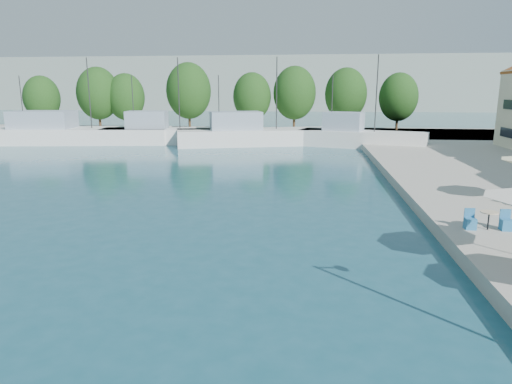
# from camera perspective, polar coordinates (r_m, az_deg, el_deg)

# --- Properties ---
(quay_far) EXTENTS (90.00, 16.00, 0.60)m
(quay_far) POSITION_cam_1_polar(r_m,az_deg,el_deg) (63.29, -0.97, 7.31)
(quay_far) COLOR #A4A094
(quay_far) RESTS_ON ground
(hill_west) EXTENTS (180.00, 40.00, 16.00)m
(hill_west) POSITION_cam_1_polar(r_m,az_deg,el_deg) (158.41, -4.40, 13.27)
(hill_west) COLOR gray
(hill_west) RESTS_ON ground
(hill_east) EXTENTS (140.00, 40.00, 12.00)m
(hill_east) POSITION_cam_1_polar(r_m,az_deg,el_deg) (179.80, 19.96, 11.86)
(hill_east) COLOR gray
(hill_east) RESTS_ON ground
(trawler_01) EXTENTS (23.01, 9.06, 10.20)m
(trawler_01) POSITION_cam_1_polar(r_m,az_deg,el_deg) (58.63, -22.42, 6.69)
(trawler_01) COLOR silver
(trawler_01) RESTS_ON ground
(trawler_02) EXTENTS (15.56, 6.26, 10.20)m
(trawler_02) POSITION_cam_1_polar(r_m,az_deg,el_deg) (54.96, -11.44, 7.05)
(trawler_02) COLOR silver
(trawler_02) RESTS_ON ground
(trawler_03) EXTENTS (19.45, 10.07, 10.20)m
(trawler_03) POSITION_cam_1_polar(r_m,az_deg,el_deg) (52.76, 0.00, 7.07)
(trawler_03) COLOR silver
(trawler_03) RESTS_ON ground
(trawler_04) EXTENTS (14.14, 7.56, 10.20)m
(trawler_04) POSITION_cam_1_polar(r_m,az_deg,el_deg) (51.68, 12.64, 6.65)
(trawler_04) COLOR silver
(trawler_04) RESTS_ON ground
(tree_01) EXTENTS (5.18, 5.18, 7.66)m
(tree_01) POSITION_cam_1_polar(r_m,az_deg,el_deg) (75.13, -25.21, 10.58)
(tree_01) COLOR #3F2B19
(tree_01) RESTS_ON quay_far
(tree_02) EXTENTS (5.96, 5.96, 8.83)m
(tree_02) POSITION_cam_1_polar(r_m,az_deg,el_deg) (70.49, -19.15, 11.56)
(tree_02) COLOR #3F2B19
(tree_02) RESTS_ON quay_far
(tree_03) EXTENTS (5.37, 5.37, 7.94)m
(tree_03) POSITION_cam_1_polar(r_m,az_deg,el_deg) (69.63, -15.96, 11.34)
(tree_03) COLOR #3F2B19
(tree_03) RESTS_ON quay_far
(tree_04) EXTENTS (6.38, 6.38, 9.45)m
(tree_04) POSITION_cam_1_polar(r_m,az_deg,el_deg) (67.51, -8.42, 12.40)
(tree_04) COLOR #3F2B19
(tree_04) RESTS_ON quay_far
(tree_05) EXTENTS (5.44, 5.44, 8.05)m
(tree_05) POSITION_cam_1_polar(r_m,az_deg,el_deg) (66.49, -0.50, 11.83)
(tree_05) COLOR #3F2B19
(tree_05) RESTS_ON quay_far
(tree_06) EXTENTS (6.03, 6.03, 8.93)m
(tree_06) POSITION_cam_1_polar(r_m,az_deg,el_deg) (66.52, 4.84, 12.23)
(tree_06) COLOR #3F2B19
(tree_06) RESTS_ON quay_far
(tree_07) EXTENTS (5.85, 5.85, 8.67)m
(tree_07) POSITION_cam_1_polar(r_m,az_deg,el_deg) (66.69, 11.17, 11.91)
(tree_07) COLOR #3F2B19
(tree_07) RESTS_ON quay_far
(tree_08) EXTENTS (5.39, 5.39, 7.99)m
(tree_08) POSITION_cam_1_polar(r_m,az_deg,el_deg) (68.25, 17.38, 11.26)
(tree_08) COLOR #3F2B19
(tree_08) RESTS_ON quay_far
(cafe_table_02) EXTENTS (1.82, 0.70, 0.76)m
(cafe_table_02) POSITION_cam_1_polar(r_m,az_deg,el_deg) (20.96, 27.02, -3.46)
(cafe_table_02) COLOR black
(cafe_table_02) RESTS_ON quay_right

